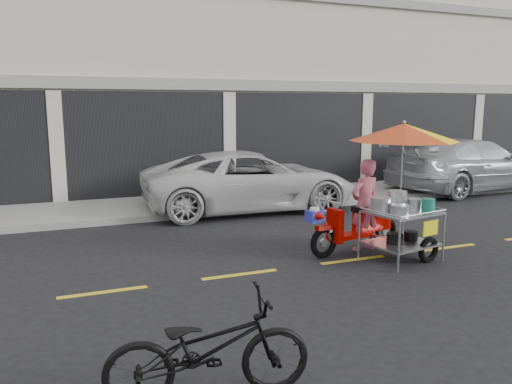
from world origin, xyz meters
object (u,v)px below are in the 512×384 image
object	(u,v)px
silver_pickup	(469,165)
near_bicycle	(208,348)
white_pickup	(250,181)
food_vendor_rig	(388,172)

from	to	relation	value
silver_pickup	near_bicycle	distance (m)	12.77
white_pickup	silver_pickup	world-z (taller)	silver_pickup
white_pickup	food_vendor_rig	distance (m)	4.53
white_pickup	silver_pickup	xyz separation A→B (m)	(7.08, 0.19, 0.06)
near_bicycle	white_pickup	bearing A→B (deg)	-14.84
food_vendor_rig	white_pickup	bearing A→B (deg)	89.61
white_pickup	food_vendor_rig	size ratio (longest dim) A/B	2.06
silver_pickup	food_vendor_rig	distance (m)	7.81
white_pickup	food_vendor_rig	world-z (taller)	food_vendor_rig
white_pickup	near_bicycle	distance (m)	8.06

